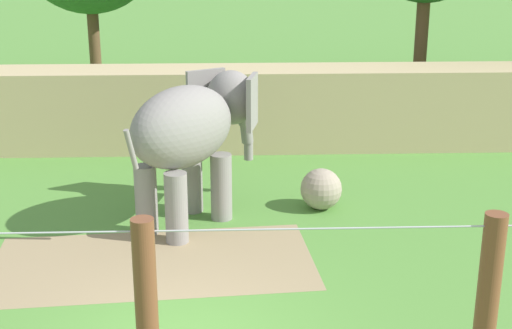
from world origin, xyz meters
TOP-DOWN VIEW (x-y plane):
  - dirt_patch at (-0.68, 2.86)m, footprint 6.42×3.58m
  - embankment_wall at (0.00, 10.70)m, footprint 36.00×1.80m
  - elephant at (0.04, 4.96)m, footprint 3.25×3.75m
  - enrichment_ball at (2.91, 5.60)m, footprint 0.95×0.95m

SIDE VIEW (x-z plane):
  - dirt_patch at x=-0.68m, z-range 0.00..0.01m
  - enrichment_ball at x=2.91m, z-range 0.00..0.95m
  - embankment_wall at x=0.00m, z-range 0.00..2.34m
  - elephant at x=0.04m, z-range 0.51..3.65m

